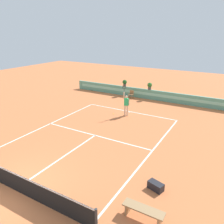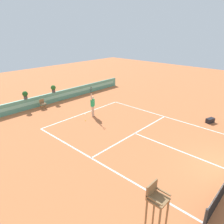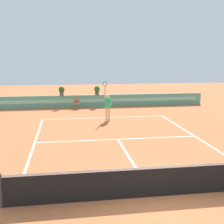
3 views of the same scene
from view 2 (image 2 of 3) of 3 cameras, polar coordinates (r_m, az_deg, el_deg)
ground_plane at (r=14.64m, az=7.49°, el=-6.27°), size 60.00×60.00×0.00m
court_lines at (r=15.01m, az=5.26°, el=-5.41°), size 8.32×11.94×0.01m
back_wall_barrier at (r=21.61m, az=-15.44°, el=3.91°), size 18.00×0.21×1.00m
umpire_chair at (r=7.81m, az=11.84°, el=-23.50°), size 0.60×0.60×2.14m
ball_kid_chair at (r=20.21m, az=-18.37°, el=2.28°), size 0.44×0.44×0.85m
gear_bag at (r=18.03m, az=25.17°, el=-2.09°), size 0.77×0.54×0.36m
tennis_player at (r=17.25m, az=-5.29°, el=2.06°), size 0.58×0.34×2.58m
tennis_ball_near_baseline at (r=16.82m, az=-7.26°, el=-2.28°), size 0.07×0.07×0.07m
potted_plant_centre at (r=21.36m, az=-15.70°, el=6.24°), size 0.48×0.48×0.72m
potted_plant_left at (r=20.08m, az=-22.58°, el=4.40°), size 0.48×0.48×0.72m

